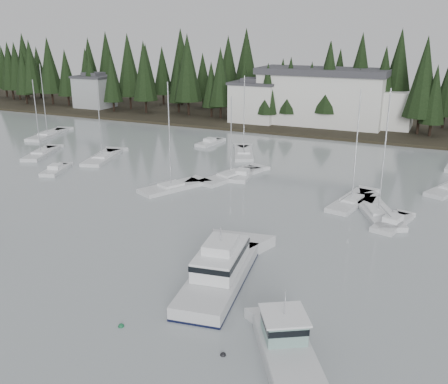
# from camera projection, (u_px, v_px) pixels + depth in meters

# --- Properties ---
(far_shore_land) EXTENTS (240.00, 54.00, 1.00)m
(far_shore_land) POSITION_uv_depth(u_px,v_px,m) (359.00, 116.00, 111.14)
(far_shore_land) COLOR black
(far_shore_land) RESTS_ON ground
(conifer_treeline) EXTENTS (200.00, 22.00, 20.00)m
(conifer_treeline) POSITION_uv_depth(u_px,v_px,m) (349.00, 125.00, 101.64)
(conifer_treeline) COLOR black
(conifer_treeline) RESTS_ON ground
(house_west) EXTENTS (9.54, 7.42, 8.75)m
(house_west) POSITION_uv_depth(u_px,v_px,m) (255.00, 101.00, 101.24)
(house_west) COLOR silver
(house_west) RESTS_ON ground
(house_far_west) EXTENTS (8.48, 7.42, 8.25)m
(house_far_west) POSITION_uv_depth(u_px,v_px,m) (95.00, 91.00, 119.64)
(house_far_west) COLOR #999EA0
(house_far_west) RESTS_ON ground
(harbor_inn) EXTENTS (29.50, 11.50, 10.90)m
(harbor_inn) POSITION_uv_depth(u_px,v_px,m) (332.00, 98.00, 97.83)
(harbor_inn) COLOR silver
(harbor_inn) RESTS_ON ground
(cabin_cruiser_center) EXTENTS (5.54, 12.52, 5.19)m
(cabin_cruiser_center) POSITION_uv_depth(u_px,v_px,m) (220.00, 273.00, 38.67)
(cabin_cruiser_center) COLOR silver
(cabin_cruiser_center) RESTS_ON ground
(lobster_boat_teal) EXTENTS (6.85, 8.74, 4.69)m
(lobster_boat_teal) POSITION_uv_depth(u_px,v_px,m) (288.00, 353.00, 29.51)
(lobster_boat_teal) COLOR silver
(lobster_boat_teal) RESTS_ON ground
(sailboat_0) EXTENTS (5.18, 10.93, 13.38)m
(sailboat_0) POSITION_uv_depth(u_px,v_px,m) (48.00, 136.00, 91.15)
(sailboat_0) COLOR silver
(sailboat_0) RESTS_ON ground
(sailboat_1) EXTENTS (5.38, 10.01, 12.35)m
(sailboat_1) POSITION_uv_depth(u_px,v_px,m) (102.00, 159.00, 75.15)
(sailboat_1) COLOR silver
(sailboat_1) RESTS_ON ground
(sailboat_4) EXTENTS (6.27, 9.55, 12.65)m
(sailboat_4) POSITION_uv_depth(u_px,v_px,m) (244.00, 154.00, 77.73)
(sailboat_4) COLOR silver
(sailboat_4) RESTS_ON ground
(sailboat_8) EXTENTS (4.28, 9.33, 13.28)m
(sailboat_8) POSITION_uv_depth(u_px,v_px,m) (352.00, 203.00, 56.31)
(sailboat_8) COLOR silver
(sailboat_8) RESTS_ON ground
(sailboat_9) EXTENTS (5.49, 9.19, 12.08)m
(sailboat_9) POSITION_uv_depth(u_px,v_px,m) (41.00, 155.00, 77.55)
(sailboat_9) COLOR silver
(sailboat_9) RESTS_ON ground
(sailboat_10) EXTENTS (6.06, 8.60, 13.52)m
(sailboat_10) POSITION_uv_depth(u_px,v_px,m) (171.00, 189.00, 61.21)
(sailboat_10) COLOR silver
(sailboat_10) RESTS_ON ground
(sailboat_11) EXTENTS (5.74, 10.67, 11.22)m
(sailboat_11) POSITION_uv_depth(u_px,v_px,m) (231.00, 177.00, 65.88)
(sailboat_11) COLOR silver
(sailboat_11) RESTS_ON ground
(sailboat_12) EXTENTS (6.75, 9.82, 13.82)m
(sailboat_12) POSITION_uv_depth(u_px,v_px,m) (378.00, 215.00, 52.73)
(sailboat_12) COLOR silver
(sailboat_12) RESTS_ON ground
(runabout_0) EXTENTS (3.86, 6.07, 1.42)m
(runabout_0) POSITION_uv_depth(u_px,v_px,m) (56.00, 171.00, 68.59)
(runabout_0) COLOR silver
(runabout_0) RESTS_ON ground
(runabout_1) EXTENTS (3.69, 6.50, 1.42)m
(runabout_1) POSITION_uv_depth(u_px,v_px,m) (392.00, 224.00, 50.02)
(runabout_1) COLOR silver
(runabout_1) RESTS_ON ground
(runabout_3) EXTENTS (2.89, 6.18, 1.42)m
(runabout_3) POSITION_uv_depth(u_px,v_px,m) (210.00, 143.00, 84.80)
(runabout_3) COLOR silver
(runabout_3) RESTS_ON ground
(runabout_4) EXTENTS (3.14, 6.54, 1.42)m
(runabout_4) POSITION_uv_depth(u_px,v_px,m) (243.00, 176.00, 66.25)
(runabout_4) COLOR silver
(runabout_4) RESTS_ON ground
(mooring_buoy_green) EXTENTS (0.41, 0.41, 0.41)m
(mooring_buoy_green) POSITION_uv_depth(u_px,v_px,m) (121.00, 326.00, 33.13)
(mooring_buoy_green) COLOR #145933
(mooring_buoy_green) RESTS_ON ground
(mooring_buoy_dark) EXTENTS (0.37, 0.37, 0.37)m
(mooring_buoy_dark) POSITION_uv_depth(u_px,v_px,m) (223.00, 355.00, 30.23)
(mooring_buoy_dark) COLOR black
(mooring_buoy_dark) RESTS_ON ground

